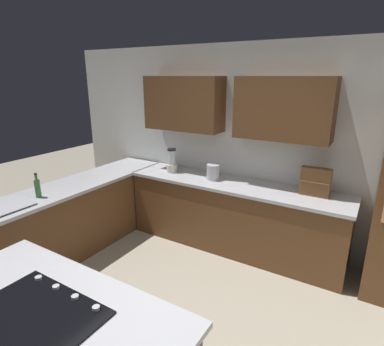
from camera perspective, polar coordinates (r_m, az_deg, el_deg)
name	(u,v)px	position (r m, az deg, el deg)	size (l,w,h in m)	color
ground_plane	(161,335)	(3.16, -5.66, -27.06)	(14.00, 14.00, 0.00)	#9E937F
wall_back	(248,137)	(4.17, 10.07, 6.35)	(6.00, 0.44, 2.60)	silver
lower_cabinets_back	(233,217)	(4.20, 7.33, -7.92)	(2.80, 0.60, 0.86)	brown
countertop_back	(234,185)	(4.03, 7.57, -2.11)	(2.84, 0.64, 0.04)	#B2B2B7
lower_cabinets_side	(71,221)	(4.36, -21.01, -8.05)	(0.60, 2.90, 0.86)	brown
countertop_side	(67,188)	(4.20, -21.66, -2.46)	(0.64, 2.94, 0.04)	#B2B2B7
island_top	(32,321)	(2.16, -26.96, -22.75)	(1.76, 1.02, 0.04)	#B2B2B7
cooktop	(32,317)	(2.14, -26.93, -22.12)	(0.76, 0.56, 0.03)	black
blender	(172,162)	(4.43, -3.63, 1.99)	(0.15, 0.15, 0.34)	beige
spice_rack	(315,182)	(3.80, 21.37, -1.50)	(0.32, 0.11, 0.33)	brown
kettle	(213,172)	(4.12, 3.82, 0.17)	(0.17, 0.17, 0.20)	#B7BABF
dish_soap_bottle	(38,188)	(3.90, -26.08, -2.41)	(0.06, 0.06, 0.28)	#336B38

